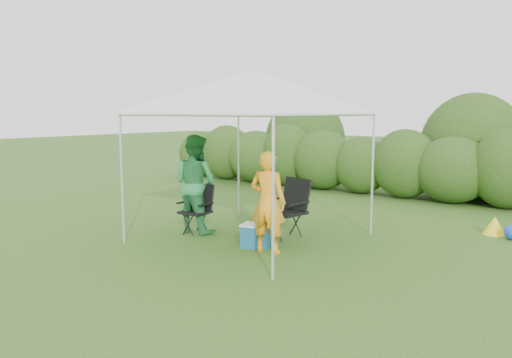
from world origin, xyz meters
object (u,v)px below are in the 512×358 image
Objects in this scene: chair_right at (291,204)px; chair_left at (198,205)px; man at (268,202)px; woman at (195,184)px; cooler at (256,236)px; canopy at (251,92)px.

chair_right is 1.18× the size of chair_left.
man is 0.90× the size of woman.
man is (0.24, -0.99, 0.21)m from chair_right.
chair_right is at bearing 19.16° from chair_left.
chair_left is 1.80m from man.
chair_right is 0.58× the size of woman.
woman reaches higher than cooler.
chair_left is 1.48m from cooler.
cooler is at bearing -84.42° from chair_right.
chair_right is at bearing 44.66° from canopy.
man is 0.68m from cooler.
chair_left reaches higher than cooler.
woman is (-0.06, 0.00, 0.39)m from chair_left.
chair_left is at bearing -21.70° from man.
chair_right reaches higher than chair_left.
cooler is at bearing -45.20° from canopy.
woman is 3.37× the size of cooler.
chair_right is 1.96× the size of cooler.
man is at bearing 168.08° from woman.
man reaches higher than chair_right.
canopy is 2.24m from chair_left.
woman is at bearing -145.49° from chair_right.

